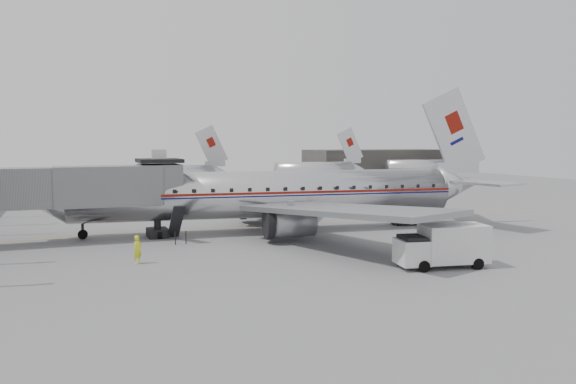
% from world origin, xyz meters
% --- Properties ---
extents(ground, '(160.00, 160.00, 0.00)m').
position_xyz_m(ground, '(0.00, 0.00, 0.00)').
color(ground, slate).
rests_on(ground, ground).
extents(hangar, '(30.00, 12.00, 6.00)m').
position_xyz_m(hangar, '(45.00, 60.00, 3.00)').
color(hangar, '#33312E').
rests_on(hangar, ground).
extents(apron_line, '(60.00, 0.15, 0.01)m').
position_xyz_m(apron_line, '(3.00, 6.00, 0.01)').
color(apron_line, gold).
rests_on(apron_line, ground).
extents(jet_bridge, '(21.00, 6.20, 7.10)m').
position_xyz_m(jet_bridge, '(-16.66, 3.67, 4.18)').
color(jet_bridge, '#595B5D').
rests_on(jet_bridge, ground).
extents(distant_aircraft_near, '(16.39, 3.20, 10.26)m').
position_xyz_m(distant_aircraft_near, '(-1.79, 42.00, 2.73)').
color(distant_aircraft_near, silver).
rests_on(distant_aircraft_near, ground).
extents(distant_aircraft_mid, '(16.39, 3.20, 10.26)m').
position_xyz_m(distant_aircraft_mid, '(24.21, 46.00, 2.73)').
color(distant_aircraft_mid, silver).
rests_on(distant_aircraft_mid, ground).
extents(distant_aircraft_far, '(16.39, 3.20, 10.26)m').
position_xyz_m(distant_aircraft_far, '(48.21, 50.00, 2.73)').
color(distant_aircraft_far, silver).
rests_on(distant_aircraft_far, ground).
extents(airliner, '(40.48, 37.31, 12.83)m').
position_xyz_m(airliner, '(0.80, 2.90, 3.23)').
color(airliner, silver).
rests_on(airliner, ground).
extents(service_van, '(5.90, 3.12, 2.64)m').
position_xyz_m(service_van, '(5.38, -14.02, 1.38)').
color(service_van, silver).
rests_on(service_van, ground).
extents(baggage_cart_navy, '(2.23, 1.81, 1.60)m').
position_xyz_m(baggage_cart_navy, '(13.03, 2.00, 0.85)').
color(baggage_cart_navy, black).
rests_on(baggage_cart_navy, ground).
extents(baggage_cart_white, '(2.32, 1.95, 1.60)m').
position_xyz_m(baggage_cart_white, '(13.30, 2.00, 0.85)').
color(baggage_cart_white, silver).
rests_on(baggage_cart_white, ground).
extents(ramp_worker, '(0.79, 0.74, 1.80)m').
position_xyz_m(ramp_worker, '(-12.00, -6.00, 0.90)').
color(ramp_worker, '#E2F31C').
rests_on(ramp_worker, ground).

